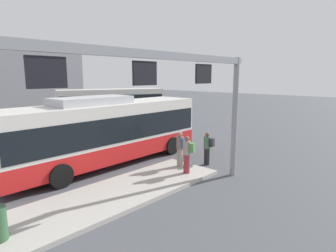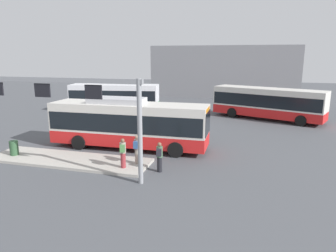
{
  "view_description": "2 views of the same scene",
  "coord_description": "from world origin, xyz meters",
  "px_view_note": "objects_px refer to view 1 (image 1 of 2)",
  "views": [
    {
      "loc": [
        -8.11,
        -11.74,
        4.42
      ],
      "look_at": [
        3.61,
        -0.82,
        1.6
      ],
      "focal_mm": 30.35,
      "sensor_mm": 36.0,
      "label": 1
    },
    {
      "loc": [
        7.99,
        -19.06,
        6.24
      ],
      "look_at": [
        2.79,
        -0.06,
        1.73
      ],
      "focal_mm": 32.99,
      "sensor_mm": 36.0,
      "label": 2
    }
  ],
  "objects_px": {
    "bus_background_right": "(111,102)",
    "person_waiting_mid": "(208,148)",
    "bus_main": "(107,129)",
    "person_boarding": "(180,148)",
    "person_waiting_near": "(187,154)"
  },
  "relations": [
    {
      "from": "person_boarding",
      "to": "person_waiting_mid",
      "type": "relative_size",
      "value": 1.0
    },
    {
      "from": "bus_main",
      "to": "bus_background_right",
      "type": "distance_m",
      "value": 15.93
    },
    {
      "from": "person_boarding",
      "to": "person_waiting_mid",
      "type": "bearing_deg",
      "value": -114.84
    },
    {
      "from": "bus_background_right",
      "to": "person_waiting_mid",
      "type": "distance_m",
      "value": 17.71
    },
    {
      "from": "bus_main",
      "to": "bus_background_right",
      "type": "xyz_separation_m",
      "value": [
        9.51,
        12.78,
        -0.03
      ]
    },
    {
      "from": "bus_background_right",
      "to": "person_waiting_near",
      "type": "relative_size",
      "value": 6.53
    },
    {
      "from": "person_waiting_near",
      "to": "person_waiting_mid",
      "type": "xyz_separation_m",
      "value": [
        2.0,
        0.33,
        -0.16
      ]
    },
    {
      "from": "person_boarding",
      "to": "person_waiting_mid",
      "type": "xyz_separation_m",
      "value": [
        1.49,
        -0.51,
        -0.16
      ]
    },
    {
      "from": "person_waiting_mid",
      "to": "bus_main",
      "type": "bearing_deg",
      "value": 31.81
    },
    {
      "from": "bus_background_right",
      "to": "person_waiting_near",
      "type": "height_order",
      "value": "bus_background_right"
    },
    {
      "from": "bus_background_right",
      "to": "person_boarding",
      "type": "xyz_separation_m",
      "value": [
        -7.67,
        -16.06,
        -0.73
      ]
    },
    {
      "from": "bus_background_right",
      "to": "person_boarding",
      "type": "relative_size",
      "value": 6.53
    },
    {
      "from": "person_waiting_near",
      "to": "person_waiting_mid",
      "type": "bearing_deg",
      "value": -99.64
    },
    {
      "from": "bus_background_right",
      "to": "person_waiting_mid",
      "type": "bearing_deg",
      "value": -88.83
    },
    {
      "from": "bus_main",
      "to": "bus_background_right",
      "type": "bearing_deg",
      "value": 52.42
    }
  ]
}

